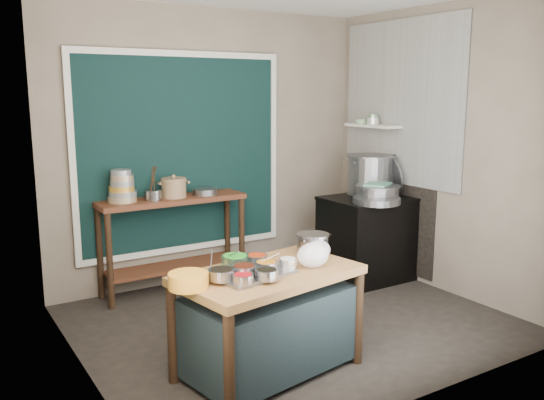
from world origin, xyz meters
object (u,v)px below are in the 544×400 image
back_counter (173,245)px  stove_block (368,240)px  steamer (378,193)px  utensil_cup (154,195)px  stock_pot (371,175)px  condiment_tray (250,273)px  prep_table (268,322)px  ceramic_crock (174,189)px  yellow_basin (188,281)px  saucepan (313,243)px

back_counter → stove_block: size_ratio=1.61×
stove_block → steamer: steamer is taller
utensil_cup → stock_pot: stock_pot is taller
back_counter → stock_pot: 2.21m
back_counter → stove_block: back_counter is taller
back_counter → condiment_tray: 2.00m
condiment_tray → prep_table: bearing=3.6°
back_counter → ceramic_crock: bearing=-29.4°
prep_table → yellow_basin: size_ratio=4.91×
ceramic_crock → condiment_tray: bearing=-97.8°
yellow_basin → stock_pot: 3.10m
prep_table → utensil_cup: utensil_cup is taller
back_counter → stock_pot: (2.04, -0.58, 0.62)m
prep_table → stove_block: (2.00, 1.23, 0.05)m
ceramic_crock → steamer: size_ratio=0.54×
condiment_tray → stock_pot: (2.29, 1.39, 0.33)m
yellow_basin → steamer: (2.58, 1.11, 0.16)m
back_counter → condiment_tray: bearing=-97.2°
yellow_basin → utensil_cup: 2.02m
back_counter → yellow_basin: bearing=-109.7°
stove_block → utensil_cup: utensil_cup is taller
ceramic_crock → back_counter: bearing=150.6°
utensil_cup → steamer: (2.07, -0.83, -0.04)m
stock_pot → stove_block: bearing=-132.4°
yellow_basin → saucepan: (1.15, 0.26, 0.02)m
utensil_cup → ceramic_crock: 0.23m
utensil_cup → ceramic_crock: (0.22, 0.04, 0.04)m
ceramic_crock → steamer: ceramic_crock is taller
prep_table → condiment_tray: 0.41m
condiment_tray → steamer: (2.12, 1.09, 0.19)m
yellow_basin → saucepan: saucepan is taller
prep_table → back_counter: size_ratio=0.86×
prep_table → saucepan: bearing=13.7°
condiment_tray → steamer: size_ratio=1.15×
stove_block → steamer: size_ratio=1.92×
prep_table → ceramic_crock: size_ratio=4.91×
steamer → stove_block: bearing=78.1°
saucepan → ceramic_crock: 1.78m
prep_table → steamer: bearing=19.5°
yellow_basin → utensil_cup: utensil_cup is taller
stove_block → stock_pot: 0.70m
prep_table → saucepan: (0.54, 0.23, 0.45)m
stove_block → stock_pot: (0.14, 0.15, 0.67)m
saucepan → steamer: (1.43, 0.85, 0.13)m
stove_block → utensil_cup: 2.29m
stove_block → utensil_cup: bearing=162.0°
saucepan → steamer: 1.67m
prep_table → stock_pot: size_ratio=2.32×
stove_block → ceramic_crock: size_ratio=3.54×
stove_block → ceramic_crock: 2.10m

